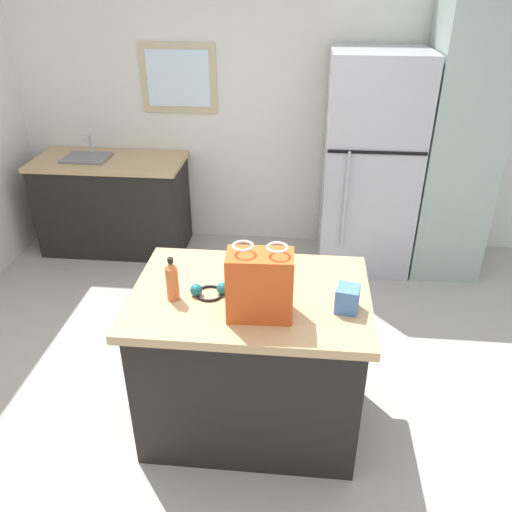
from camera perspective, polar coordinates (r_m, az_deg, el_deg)
ground at (r=3.31m, az=-1.51°, el=-16.83°), size 5.84×5.84×0.00m
back_wall at (r=4.86m, az=1.69°, el=15.74°), size 4.81×0.13×2.50m
kitchen_island at (r=2.97m, az=-0.57°, el=-11.24°), size 1.25×0.87×0.90m
refrigerator at (r=4.56m, az=12.46°, el=9.80°), size 0.78×0.74×1.85m
tall_cabinet at (r=4.64m, az=21.41°, el=11.25°), size 0.57×0.67×2.22m
sink_counter at (r=5.06m, az=-15.45°, el=5.64°), size 1.36×0.65×1.07m
shopping_bag at (r=2.44m, az=0.44°, el=-3.22°), size 0.32×0.19×0.38m
small_box at (r=2.58m, az=10.06°, el=-4.66°), size 0.13×0.13×0.13m
bottle at (r=2.63m, az=-9.25°, el=-2.72°), size 0.06×0.06×0.24m
ear_defenders at (r=2.68m, az=-5.15°, el=-3.85°), size 0.20×0.18×0.06m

